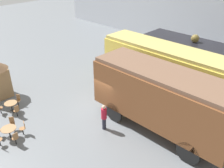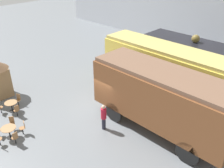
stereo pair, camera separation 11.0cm
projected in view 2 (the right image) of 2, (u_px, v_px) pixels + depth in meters
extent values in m
plane|color=slate|center=(104.00, 110.00, 17.27)|extent=(80.00, 80.00, 0.00)
cube|color=#B2B7C1|center=(213.00, 10.00, 24.79)|extent=(44.00, 0.15, 9.00)
cube|color=black|center=(198.00, 59.00, 20.01)|extent=(9.45, 2.80, 2.51)
sphere|color=brown|center=(196.00, 39.00, 19.56)|extent=(0.64, 0.64, 0.64)
cylinder|color=black|center=(222.00, 93.00, 18.12)|extent=(1.25, 0.12, 1.25)
cylinder|color=black|center=(157.00, 69.00, 21.59)|extent=(1.25, 0.12, 1.25)
cylinder|color=black|center=(174.00, 61.00, 23.28)|extent=(1.25, 0.12, 1.25)
cube|color=#E0C64C|center=(163.00, 67.00, 18.08)|extent=(9.66, 2.41, 2.73)
cube|color=tan|center=(165.00, 48.00, 17.37)|extent=(9.47, 2.22, 0.24)
cylinder|color=black|center=(188.00, 107.00, 16.34)|extent=(1.39, 0.12, 1.39)
cylinder|color=black|center=(205.00, 94.00, 17.78)|extent=(1.39, 0.12, 1.39)
cylinder|color=black|center=(123.00, 79.00, 19.88)|extent=(1.39, 0.12, 1.39)
cylinder|color=black|center=(141.00, 70.00, 21.33)|extent=(1.39, 0.12, 1.39)
cube|color=brown|center=(162.00, 98.00, 14.36)|extent=(8.66, 2.78, 2.86)
cube|color=brown|center=(165.00, 73.00, 13.62)|extent=(8.49, 2.56, 0.24)
cylinder|color=black|center=(187.00, 153.00, 12.71)|extent=(1.32, 0.12, 1.32)
cylinder|color=black|center=(210.00, 129.00, 14.38)|extent=(1.32, 0.12, 1.32)
cylinder|color=black|center=(114.00, 112.00, 15.89)|extent=(1.32, 0.12, 1.32)
cylinder|color=black|center=(140.00, 97.00, 17.56)|extent=(1.32, 0.12, 1.32)
cylinder|color=black|center=(13.00, 111.00, 17.14)|extent=(0.44, 0.44, 0.02)
cylinder|color=black|center=(12.00, 107.00, 16.97)|extent=(0.08, 0.08, 0.66)
cylinder|color=#9E754C|center=(11.00, 103.00, 16.81)|extent=(0.84, 0.84, 0.03)
cylinder|color=black|center=(11.00, 137.00, 14.76)|extent=(0.44, 0.44, 0.02)
cylinder|color=black|center=(9.00, 133.00, 14.60)|extent=(0.08, 0.08, 0.65)
cylinder|color=#9E754C|center=(8.00, 128.00, 14.44)|extent=(0.86, 0.86, 0.03)
cylinder|color=black|center=(18.00, 103.00, 17.65)|extent=(0.06, 0.06, 0.42)
cylinder|color=olive|center=(18.00, 100.00, 17.54)|extent=(0.36, 0.36, 0.03)
cube|color=olive|center=(18.00, 97.00, 17.56)|extent=(0.27, 0.17, 0.42)
cylinder|color=black|center=(1.00, 110.00, 16.88)|extent=(0.06, 0.06, 0.42)
cylinder|color=olive|center=(0.00, 107.00, 16.77)|extent=(0.36, 0.36, 0.03)
cylinder|color=black|center=(17.00, 113.00, 16.59)|extent=(0.06, 0.06, 0.42)
cylinder|color=olive|center=(16.00, 110.00, 16.48)|extent=(0.36, 0.36, 0.03)
cube|color=olive|center=(17.00, 108.00, 16.28)|extent=(0.05, 0.29, 0.42)
cylinder|color=black|center=(0.00, 142.00, 14.10)|extent=(0.06, 0.06, 0.42)
cylinder|color=black|center=(15.00, 141.00, 14.20)|extent=(0.06, 0.06, 0.42)
cylinder|color=olive|center=(15.00, 138.00, 14.10)|extent=(0.36, 0.36, 0.03)
cube|color=olive|center=(15.00, 136.00, 13.89)|extent=(0.05, 0.29, 0.42)
cylinder|color=black|center=(23.00, 131.00, 14.95)|extent=(0.06, 0.06, 0.42)
cylinder|color=olive|center=(22.00, 128.00, 14.84)|extent=(0.36, 0.36, 0.03)
cube|color=olive|center=(24.00, 124.00, 14.79)|extent=(0.28, 0.14, 0.42)
cylinder|color=black|center=(12.00, 127.00, 15.30)|extent=(0.06, 0.06, 0.42)
cylinder|color=olive|center=(12.00, 124.00, 15.19)|extent=(0.36, 0.36, 0.03)
cube|color=olive|center=(12.00, 119.00, 15.22)|extent=(0.21, 0.25, 0.42)
cylinder|color=#262633|center=(104.00, 123.00, 15.31)|extent=(0.24, 0.24, 0.78)
cylinder|color=#B2192D|center=(104.00, 113.00, 14.95)|extent=(0.34, 0.34, 0.70)
sphere|color=tan|center=(103.00, 107.00, 14.73)|extent=(0.23, 0.23, 0.23)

